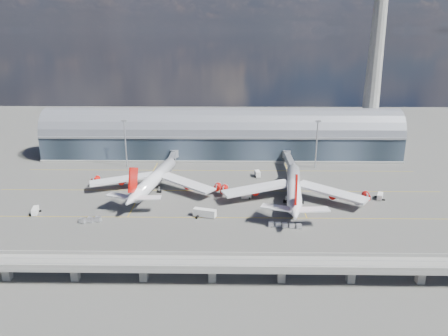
{
  "coord_description": "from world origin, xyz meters",
  "views": [
    {
      "loc": [
        5.07,
        -166.18,
        69.57
      ],
      "look_at": [
        2.39,
        10.0,
        14.0
      ],
      "focal_mm": 35.0,
      "sensor_mm": 36.0,
      "label": 1
    }
  ],
  "objects_px": {
    "service_truck_5": "(153,181)",
    "service_truck_4": "(258,174)",
    "service_truck_0": "(35,211)",
    "cargo_train_1": "(285,225)",
    "control_tower": "(375,64)",
    "service_truck_3": "(380,196)",
    "floodlight_mast_right": "(317,143)",
    "service_truck_2": "(205,213)",
    "service_truck_1": "(246,196)",
    "floodlight_mast_left": "(125,142)",
    "airliner_right": "(294,189)",
    "cargo_train_0": "(90,220)",
    "airliner_left": "(154,180)"
  },
  "relations": [
    {
      "from": "service_truck_2",
      "to": "service_truck_5",
      "type": "height_order",
      "value": "service_truck_5"
    },
    {
      "from": "control_tower",
      "to": "service_truck_4",
      "type": "height_order",
      "value": "control_tower"
    },
    {
      "from": "service_truck_0",
      "to": "service_truck_1",
      "type": "relative_size",
      "value": 1.42
    },
    {
      "from": "floodlight_mast_left",
      "to": "service_truck_4",
      "type": "xyz_separation_m",
      "value": [
        68.65,
        -14.72,
        -12.15
      ]
    },
    {
      "from": "service_truck_5",
      "to": "service_truck_4",
      "type": "bearing_deg",
      "value": -54.98
    },
    {
      "from": "airliner_right",
      "to": "control_tower",
      "type": "bearing_deg",
      "value": 61.94
    },
    {
      "from": "floodlight_mast_right",
      "to": "service_truck_0",
      "type": "height_order",
      "value": "floodlight_mast_right"
    },
    {
      "from": "floodlight_mast_right",
      "to": "service_truck_4",
      "type": "bearing_deg",
      "value": -154.85
    },
    {
      "from": "floodlight_mast_left",
      "to": "airliner_right",
      "type": "bearing_deg",
      "value": -29.9
    },
    {
      "from": "airliner_left",
      "to": "airliner_right",
      "type": "distance_m",
      "value": 62.56
    },
    {
      "from": "floodlight_mast_left",
      "to": "airliner_right",
      "type": "xyz_separation_m",
      "value": [
        82.07,
        -47.19,
        -8.17
      ]
    },
    {
      "from": "service_truck_3",
      "to": "cargo_train_0",
      "type": "xyz_separation_m",
      "value": [
        -117.88,
        -25.84,
        -0.32
      ]
    },
    {
      "from": "service_truck_3",
      "to": "floodlight_mast_right",
      "type": "bearing_deg",
      "value": 137.89
    },
    {
      "from": "service_truck_5",
      "to": "airliner_left",
      "type": "bearing_deg",
      "value": -145.54
    },
    {
      "from": "floodlight_mast_left",
      "to": "airliner_right",
      "type": "relative_size",
      "value": 0.39
    },
    {
      "from": "floodlight_mast_right",
      "to": "cargo_train_1",
      "type": "bearing_deg",
      "value": -108.55
    },
    {
      "from": "airliner_left",
      "to": "control_tower",
      "type": "bearing_deg",
      "value": 38.4
    },
    {
      "from": "control_tower",
      "to": "service_truck_2",
      "type": "relative_size",
      "value": 11.04
    },
    {
      "from": "control_tower",
      "to": "service_truck_2",
      "type": "xyz_separation_m",
      "value": [
        -89.85,
        -92.38,
        -49.94
      ]
    },
    {
      "from": "service_truck_3",
      "to": "service_truck_2",
      "type": "bearing_deg",
      "value": -141.15
    },
    {
      "from": "airliner_right",
      "to": "service_truck_2",
      "type": "bearing_deg",
      "value": -147.97
    },
    {
      "from": "service_truck_3",
      "to": "cargo_train_1",
      "type": "relative_size",
      "value": 0.45
    },
    {
      "from": "service_truck_1",
      "to": "cargo_train_0",
      "type": "relative_size",
      "value": 0.53
    },
    {
      "from": "service_truck_0",
      "to": "airliner_left",
      "type": "bearing_deg",
      "value": 18.41
    },
    {
      "from": "service_truck_5",
      "to": "cargo_train_0",
      "type": "bearing_deg",
      "value": -179.62
    },
    {
      "from": "floodlight_mast_right",
      "to": "service_truck_0",
      "type": "distance_m",
      "value": 137.94
    },
    {
      "from": "service_truck_0",
      "to": "cargo_train_1",
      "type": "distance_m",
      "value": 98.33
    },
    {
      "from": "service_truck_3",
      "to": "airliner_right",
      "type": "bearing_deg",
      "value": -151.82
    },
    {
      "from": "control_tower",
      "to": "service_truck_3",
      "type": "bearing_deg",
      "value": -101.87
    },
    {
      "from": "airliner_right",
      "to": "floodlight_mast_left",
      "type": "bearing_deg",
      "value": 157.18
    },
    {
      "from": "service_truck_0",
      "to": "cargo_train_0",
      "type": "height_order",
      "value": "service_truck_0"
    },
    {
      "from": "airliner_right",
      "to": "service_truck_3",
      "type": "xyz_separation_m",
      "value": [
        37.74,
        2.89,
        -4.17
      ]
    },
    {
      "from": "control_tower",
      "to": "cargo_train_1",
      "type": "height_order",
      "value": "control_tower"
    },
    {
      "from": "service_truck_0",
      "to": "cargo_train_1",
      "type": "bearing_deg",
      "value": -19.66
    },
    {
      "from": "floodlight_mast_right",
      "to": "service_truck_3",
      "type": "distance_m",
      "value": 50.07
    },
    {
      "from": "service_truck_1",
      "to": "airliner_right",
      "type": "bearing_deg",
      "value": -105.59
    },
    {
      "from": "floodlight_mast_right",
      "to": "cargo_train_1",
      "type": "distance_m",
      "value": 78.58
    },
    {
      "from": "service_truck_2",
      "to": "cargo_train_0",
      "type": "xyz_separation_m",
      "value": [
        -43.21,
        -5.76,
        -0.72
      ]
    },
    {
      "from": "floodlight_mast_left",
      "to": "service_truck_4",
      "type": "distance_m",
      "value": 71.25
    },
    {
      "from": "service_truck_3",
      "to": "cargo_train_0",
      "type": "bearing_deg",
      "value": -143.84
    },
    {
      "from": "floodlight_mast_right",
      "to": "service_truck_4",
      "type": "height_order",
      "value": "floodlight_mast_right"
    },
    {
      "from": "floodlight_mast_left",
      "to": "service_truck_1",
      "type": "height_order",
      "value": "floodlight_mast_left"
    },
    {
      "from": "cargo_train_0",
      "to": "control_tower",
      "type": "bearing_deg",
      "value": -41.04
    },
    {
      "from": "airliner_right",
      "to": "service_truck_2",
      "type": "relative_size",
      "value": 7.12
    },
    {
      "from": "service_truck_3",
      "to": "cargo_train_1",
      "type": "height_order",
      "value": "service_truck_3"
    },
    {
      "from": "cargo_train_0",
      "to": "service_truck_5",
      "type": "bearing_deg",
      "value": -8.34
    },
    {
      "from": "control_tower",
      "to": "floodlight_mast_left",
      "type": "height_order",
      "value": "control_tower"
    },
    {
      "from": "service_truck_0",
      "to": "airliner_right",
      "type": "bearing_deg",
      "value": -4.89
    },
    {
      "from": "floodlight_mast_right",
      "to": "service_truck_2",
      "type": "height_order",
      "value": "floodlight_mast_right"
    },
    {
      "from": "control_tower",
      "to": "floodlight_mast_right",
      "type": "bearing_deg",
      "value": -141.34
    }
  ]
}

